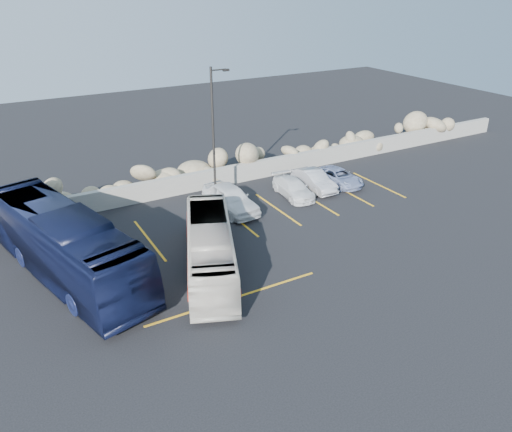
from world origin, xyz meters
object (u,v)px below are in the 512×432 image
car_d (339,177)px  car_a (231,198)px  vintage_bus (210,248)px  car_b (314,180)px  tour_coach (64,244)px  lamppost (214,134)px  car_c (293,188)px

car_d → car_a: bearing=177.7°
vintage_bus → car_b: size_ratio=2.29×
vintage_bus → tour_coach: bearing=175.6°
lamppost → car_a: size_ratio=1.81×
vintage_bus → car_b: bearing=52.4°
tour_coach → car_a: (9.59, 2.64, -0.85)m
vintage_bus → car_d: size_ratio=2.29×
tour_coach → car_d: bearing=-5.8°
vintage_bus → lamppost: bearing=84.8°
car_b → car_d: bearing=-2.0°
tour_coach → car_b: size_ratio=3.12×
tour_coach → vintage_bus: bearing=-41.4°
car_b → vintage_bus: bearing=-148.6°
car_b → car_c: bearing=-169.2°
car_b → car_c: 1.82m
car_b → car_d: car_b is taller
car_d → car_c: bearing=179.6°
tour_coach → lamppost: bearing=8.1°
car_a → car_c: bearing=-4.7°
car_a → car_c: (4.32, -0.03, -0.21)m
vintage_bus → tour_coach: 6.47m
lamppost → car_d: (8.30, -1.13, -3.78)m
lamppost → car_a: (0.30, -1.30, -3.54)m
tour_coach → car_b: tour_coach is taller
lamppost → tour_coach: (-9.30, -3.93, -2.69)m
vintage_bus → car_c: size_ratio=2.28×
vintage_bus → car_a: vintage_bus is taller
tour_coach → car_b: bearing=-4.3°
vintage_bus → tour_coach: size_ratio=0.73×
car_a → car_b: 6.12m
car_a → car_b: bearing=-1.7°
vintage_bus → car_b: (9.94, 5.79, -0.57)m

